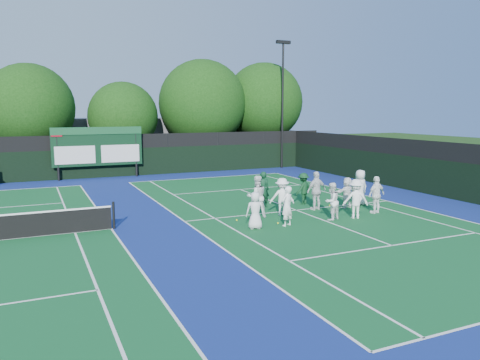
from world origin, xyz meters
name	(u,v)px	position (x,y,z in m)	size (l,w,h in m)	color
ground	(308,215)	(0.00, 0.00, 0.00)	(120.00, 120.00, 0.00)	#15330D
court_apron	(173,223)	(-6.00, 1.00, 0.00)	(34.00, 32.00, 0.01)	navy
near_court	(296,210)	(0.00, 1.00, 0.01)	(11.05, 23.85, 0.01)	#105024
back_fence	(112,158)	(-6.00, 16.00, 1.36)	(34.00, 0.08, 3.00)	black
divider_fence_right	(439,172)	(9.00, 1.00, 1.36)	(0.08, 32.00, 3.00)	black
scoreboard	(98,147)	(-7.01, 15.59, 2.19)	(6.00, 0.21, 3.55)	black
clubhouse	(143,141)	(-2.00, 24.00, 2.00)	(18.00, 6.00, 4.00)	#59595E
light_pole_right	(283,90)	(7.50, 15.70, 6.30)	(1.20, 0.30, 10.12)	black
tree_b	(32,110)	(-10.94, 19.58, 4.70)	(6.28, 6.28, 8.01)	#321B0D
tree_c	(125,118)	(-4.35, 19.58, 4.06)	(5.35, 5.35, 6.87)	#321B0D
tree_d	(204,106)	(2.20, 19.58, 5.05)	(7.20, 7.20, 8.84)	#321B0D
tree_e	(265,104)	(7.91, 19.58, 5.23)	(6.79, 6.79, 8.80)	#321B0D
tennis_ball_0	(278,223)	(-2.07, -0.98, 0.03)	(0.07, 0.07, 0.07)	yellow
tennis_ball_1	(330,205)	(2.02, 1.17, 0.03)	(0.07, 0.07, 0.07)	yellow
tennis_ball_3	(237,220)	(-3.41, 0.22, 0.03)	(0.07, 0.07, 0.07)	yellow
tennis_ball_5	(356,205)	(3.26, 0.68, 0.03)	(0.07, 0.07, 0.07)	yellow
player_front_0	(255,210)	(-3.29, -1.32, 0.75)	(0.73, 0.48, 1.50)	white
player_front_1	(287,206)	(-1.91, -1.42, 0.82)	(0.60, 0.39, 1.64)	white
player_front_2	(331,201)	(0.36, -1.27, 0.81)	(0.79, 0.61, 1.62)	white
player_front_3	(356,199)	(1.49, -1.46, 0.86)	(1.11, 0.64, 1.72)	white
player_front_4	(376,195)	(3.00, -1.03, 0.86)	(1.01, 0.42, 1.72)	white
player_back_0	(257,197)	(-2.34, 0.47, 0.93)	(0.90, 0.70, 1.86)	white
player_back_1	(282,197)	(-1.16, 0.33, 0.85)	(1.10, 0.63, 1.70)	white
player_back_2	(316,191)	(0.93, 0.73, 0.92)	(1.08, 0.45, 1.84)	silver
player_back_3	(347,193)	(2.53, 0.51, 0.75)	(1.38, 0.44, 1.49)	white
player_back_4	(360,188)	(3.50, 0.76, 0.89)	(0.87, 0.56, 1.77)	silver
coach_left	(263,190)	(-1.12, 2.27, 0.88)	(0.64, 0.42, 1.76)	#0E351E
coach_right	(303,189)	(1.07, 2.11, 0.80)	(1.03, 0.59, 1.59)	#0F381B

